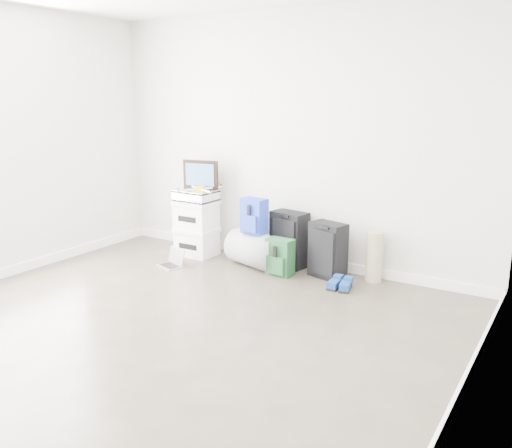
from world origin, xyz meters
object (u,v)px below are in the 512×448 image
Objects in this scene: duffel_bag at (255,250)px; large_suitcase at (289,239)px; briefcase at (196,196)px; laptop at (172,262)px; carry_on at (327,250)px; boxes_stack at (197,228)px.

large_suitcase reaches higher than duffel_bag.
briefcase reaches higher than laptop.
large_suitcase is 1.89× the size of laptop.
large_suitcase reaches higher than laptop.
duffel_bag is 1.07× the size of carry_on.
boxes_stack reaches higher than carry_on.
laptop is (-0.78, -0.47, -0.14)m from duffel_bag.
boxes_stack is 1.44× the size of briefcase.
duffel_bag is at bearing -1.27° from boxes_stack.
large_suitcase is 0.53m from carry_on.
duffel_bag is at bearing -158.42° from carry_on.
boxes_stack is 1.13m from large_suitcase.
duffel_bag is 1.02× the size of large_suitcase.
briefcase is at bearing -161.83° from carry_on.
boxes_stack is 0.82m from duffel_bag.
carry_on is (0.51, -0.12, -0.02)m from large_suitcase.
large_suitcase is (1.12, 0.19, -0.02)m from boxes_stack.
duffel_bag is (0.81, -0.02, -0.52)m from briefcase.
briefcase is 0.96m from duffel_bag.
duffel_bag is (0.81, -0.02, -0.13)m from boxes_stack.
carry_on is at bearing 2.18° from boxes_stack.
duffel_bag is 0.92m from laptop.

